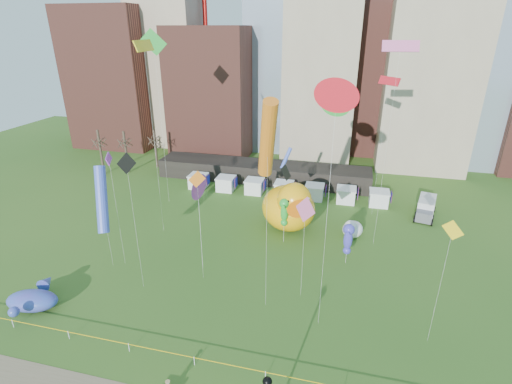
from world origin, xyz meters
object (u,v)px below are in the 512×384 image
(seahorse_green, at_px, (284,210))
(seahorse_purple, at_px, (348,237))
(whale_inflatable, at_px, (33,299))
(big_duck, at_px, (290,206))
(small_duck, at_px, (352,229))
(box_truck, at_px, (426,207))

(seahorse_green, bearing_deg, seahorse_purple, -21.43)
(seahorse_purple, height_order, whale_inflatable, seahorse_purple)
(seahorse_green, xyz_separation_m, whale_inflatable, (-21.74, -18.40, -3.63))
(big_duck, distance_m, whale_inflatable, 31.21)
(big_duck, xyz_separation_m, small_duck, (8.46, -0.27, -2.21))
(whale_inflatable, bearing_deg, seahorse_purple, 16.74)
(box_truck, bearing_deg, small_duck, -125.78)
(box_truck, bearing_deg, big_duck, -141.88)
(seahorse_green, bearing_deg, box_truck, 33.14)
(seahorse_green, xyz_separation_m, box_truck, (18.95, 12.66, -3.32))
(seahorse_green, distance_m, box_truck, 23.03)
(whale_inflatable, bearing_deg, small_duck, 25.32)
(big_duck, height_order, small_duck, big_duck)
(small_duck, xyz_separation_m, seahorse_green, (-8.54, -3.52, 3.39))
(big_duck, distance_m, small_duck, 8.75)
(small_duck, bearing_deg, box_truck, 60.57)
(seahorse_green, bearing_deg, big_duck, 88.25)
(seahorse_purple, relative_size, whale_inflatable, 0.80)
(seahorse_green, distance_m, whale_inflatable, 28.71)
(small_duck, height_order, seahorse_green, seahorse_green)
(small_duck, bearing_deg, seahorse_purple, -75.47)
(seahorse_green, height_order, whale_inflatable, seahorse_green)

